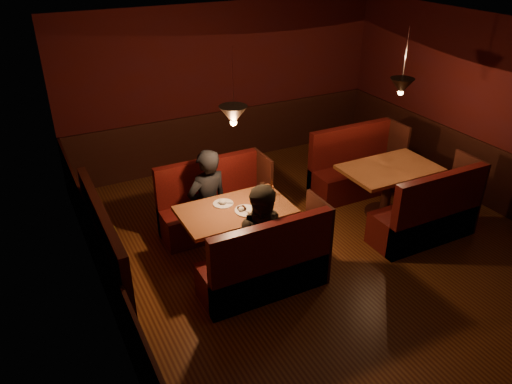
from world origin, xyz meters
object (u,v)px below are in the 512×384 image
second_bench_near (428,218)px  main_table (237,220)px  second_table (388,180)px  main_bench_near (267,269)px  diner_a (207,185)px  second_bench_far (354,171)px  main_bench_far (214,209)px  diner_b (266,224)px

second_bench_near → main_table: bearing=162.2°
second_table → main_table: bearing=-179.5°
main_table → second_bench_near: bearing=-17.8°
main_bench_near → diner_a: 1.55m
second_bench_far → diner_a: 2.81m
main_bench_near → main_bench_far: bearing=90.0°
main_table → second_table: size_ratio=1.02×
diner_a → diner_b: size_ratio=1.03×
main_table → main_bench_far: size_ratio=0.91×
second_bench_far → second_bench_near: 1.71m
diner_a → main_table: bearing=93.4°
main_table → second_bench_far: second_bench_far is taller
main_bench_far → second_bench_far: 2.58m
second_table → diner_a: (-2.72, 0.60, 0.27)m
second_table → diner_b: (-2.45, -0.63, 0.24)m
second_table → diner_a: diner_a is taller
diner_a → second_table: bearing=156.9°
main_bench_near → second_table: (2.55, 0.84, 0.25)m
diner_b → second_bench_far: bearing=53.5°
second_table → main_bench_near: bearing=-161.7°
main_bench_near → second_table: size_ratio=1.12×
main_bench_far → second_table: (2.55, -0.80, 0.25)m
second_bench_far → second_bench_near: (0.00, -1.71, 0.00)m
main_table → second_bench_far: bearing=18.6°
main_table → main_bench_near: bearing=-88.9°
diner_a → second_bench_far: bearing=174.6°
main_table → main_bench_near: main_bench_near is taller
second_table → second_bench_near: second_bench_near is taller
second_bench_far → main_bench_near: bearing=-146.7°
diner_b → main_table: bearing=123.1°
diner_b → main_bench_far: bearing=116.5°
second_bench_near → main_bench_far: bearing=147.3°
second_bench_near → diner_b: bearing=174.8°
main_table → second_bench_near: 2.74m
main_table → main_bench_near: size_ratio=0.91×
main_bench_near → diner_b: bearing=66.4°
main_table → second_bench_far: (2.60, 0.87, -0.24)m
second_bench_near → diner_a: (-2.75, 1.46, 0.51)m
main_bench_far → diner_a: (-0.17, -0.20, 0.53)m
second_table → diner_b: bearing=-165.7°
main_bench_near → diner_b: size_ratio=0.95×
main_bench_far → second_bench_near: 3.07m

